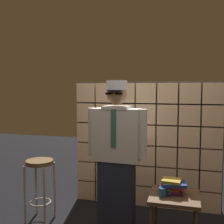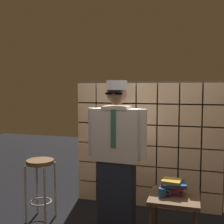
{
  "view_description": "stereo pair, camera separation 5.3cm",
  "coord_description": "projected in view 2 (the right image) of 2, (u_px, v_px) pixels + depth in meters",
  "views": [
    {
      "loc": [
        0.57,
        -2.74,
        1.68
      ],
      "look_at": [
        -0.27,
        0.32,
        1.4
      ],
      "focal_mm": 45.24,
      "sensor_mm": 36.0,
      "label": 1
    },
    {
      "loc": [
        0.62,
        -2.73,
        1.68
      ],
      "look_at": [
        -0.27,
        0.32,
        1.4
      ],
      "focal_mm": 45.24,
      "sensor_mm": 36.0,
      "label": 2
    }
  ],
  "objects": [
    {
      "name": "bar_stool",
      "position": [
        40.0,
        175.0,
        3.55
      ],
      "size": [
        0.34,
        0.34,
        0.77
      ],
      "color": "brown",
      "rests_on": "ground"
    },
    {
      "name": "book_stack",
      "position": [
        172.0,
        186.0,
        3.03
      ],
      "size": [
        0.29,
        0.24,
        0.16
      ],
      "color": "#591E66",
      "rests_on": "side_table"
    },
    {
      "name": "coffee_mug",
      "position": [
        163.0,
        192.0,
        2.95
      ],
      "size": [
        0.13,
        0.08,
        0.09
      ],
      "color": "navy",
      "rests_on": "side_table"
    },
    {
      "name": "standing_person",
      "position": [
        117.0,
        154.0,
        3.22
      ],
      "size": [
        0.7,
        0.3,
        1.76
      ],
      "rotation": [
        0.0,
        0.0,
        -0.05
      ],
      "color": "#1E2333",
      "rests_on": "ground"
    },
    {
      "name": "glass_block_wall",
      "position": [
        147.0,
        145.0,
        3.96
      ],
      "size": [
        2.07,
        0.1,
        1.78
      ],
      "color": "#E0B78C",
      "rests_on": "ground"
    },
    {
      "name": "side_table",
      "position": [
        174.0,
        202.0,
        3.0
      ],
      "size": [
        0.52,
        0.52,
        0.54
      ],
      "color": "#513823",
      "rests_on": "ground"
    }
  ]
}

